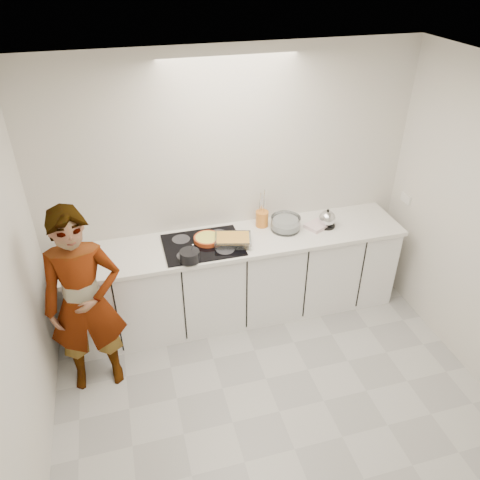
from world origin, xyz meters
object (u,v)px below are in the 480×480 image
object	(u,v)px
hob	(203,245)
kettle	(327,219)
mixing_bowl	(286,224)
saucepan	(190,256)
baking_dish	(233,240)
cook	(85,304)
utensil_crock	(262,219)
tart_dish	(208,239)

from	to	relation	value
hob	kettle	bearing A→B (deg)	0.82
mixing_bowl	saucepan	bearing A→B (deg)	-163.34
baking_dish	cook	xyz separation A→B (m)	(-1.34, -0.45, -0.11)
kettle	utensil_crock	xyz separation A→B (m)	(-0.61, 0.18, -0.00)
hob	tart_dish	xyz separation A→B (m)	(0.06, 0.05, 0.03)
tart_dish	saucepan	bearing A→B (deg)	-128.37
mixing_bowl	cook	distance (m)	1.99
mixing_bowl	utensil_crock	world-z (taller)	utensil_crock
hob	saucepan	distance (m)	0.28
saucepan	kettle	world-z (taller)	kettle
baking_dish	kettle	world-z (taller)	kettle
hob	saucepan	xyz separation A→B (m)	(-0.16, -0.23, 0.06)
tart_dish	kettle	size ratio (longest dim) A/B	1.59
saucepan	baking_dish	world-z (taller)	saucepan
tart_dish	cook	xyz separation A→B (m)	(-1.12, -0.54, -0.09)
mixing_bowl	utensil_crock	size ratio (longest dim) A/B	2.09
saucepan	baking_dish	xyz separation A→B (m)	(0.44, 0.18, -0.01)
saucepan	cook	size ratio (longest dim) A/B	0.12
tart_dish	kettle	distance (m)	1.19
saucepan	utensil_crock	xyz separation A→B (m)	(0.80, 0.43, 0.02)
saucepan	mixing_bowl	distance (m)	1.04
hob	baking_dish	size ratio (longest dim) A/B	1.88
hob	utensil_crock	bearing A→B (deg)	17.46
saucepan	kettle	xyz separation A→B (m)	(1.41, 0.24, 0.02)
baking_dish	cook	bearing A→B (deg)	-161.60
kettle	utensil_crock	size ratio (longest dim) A/B	1.23
saucepan	utensil_crock	bearing A→B (deg)	28.16
cook	kettle	bearing A→B (deg)	12.11
kettle	saucepan	bearing A→B (deg)	-170.16
tart_dish	saucepan	xyz separation A→B (m)	(-0.22, -0.27, 0.03)
mixing_bowl	utensil_crock	distance (m)	0.24
hob	mixing_bowl	distance (m)	0.84
saucepan	cook	distance (m)	0.95
saucepan	cook	world-z (taller)	cook
kettle	cook	distance (m)	2.37
tart_dish	saucepan	distance (m)	0.35
hob	mixing_bowl	world-z (taller)	mixing_bowl
tart_dish	saucepan	size ratio (longest dim) A/B	1.44
kettle	cook	size ratio (longest dim) A/B	0.11
tart_dish	mixing_bowl	world-z (taller)	mixing_bowl
tart_dish	cook	size ratio (longest dim) A/B	0.18
kettle	utensil_crock	world-z (taller)	kettle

